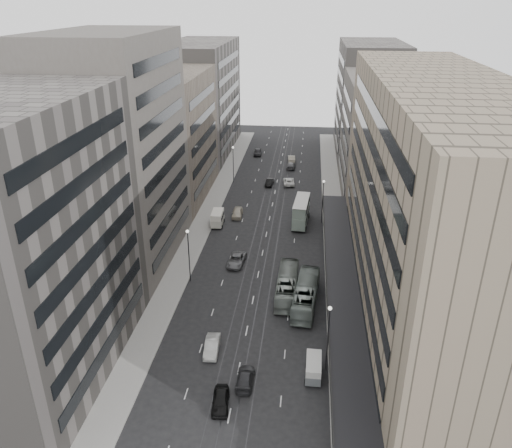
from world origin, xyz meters
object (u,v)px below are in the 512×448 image
at_px(sedan_0, 221,401).
at_px(sedan_1, 212,346).
at_px(bus_far, 287,285).
at_px(panel_van, 217,218).
at_px(bus_near, 306,294).
at_px(vw_microbus, 313,367).
at_px(sedan_2, 236,260).
at_px(double_decker, 301,211).

bearing_deg(sedan_0, sedan_1, 100.94).
distance_m(bus_far, panel_van, 25.91).
relative_size(bus_near, vw_microbus, 2.90).
relative_size(vw_microbus, sedan_2, 0.77).
relative_size(bus_near, sedan_1, 2.58).
bearing_deg(sedan_0, panel_van, 95.02).
bearing_deg(double_decker, sedan_0, -94.13).
distance_m(sedan_0, sedan_1, 8.78).
distance_m(panel_van, sedan_0, 44.36).
bearing_deg(sedan_1, sedan_0, -77.01).
relative_size(double_decker, sedan_1, 1.93).
bearing_deg(bus_far, sedan_1, 59.59).
bearing_deg(sedan_1, bus_near, 42.09).
xyz_separation_m(bus_far, sedan_0, (-5.65, -21.66, -0.86)).
relative_size(bus_near, panel_van, 2.66).
relative_size(vw_microbus, panel_van, 0.92).
relative_size(sedan_0, sedan_2, 0.82).
xyz_separation_m(bus_near, sedan_2, (-10.92, 10.19, -0.91)).
xyz_separation_m(double_decker, panel_van, (-15.09, -2.30, -1.04)).
bearing_deg(panel_van, bus_far, -60.04).
xyz_separation_m(bus_near, bus_far, (-2.65, 2.23, -0.05)).
height_order(panel_van, sedan_2, panel_van).
xyz_separation_m(vw_microbus, sedan_2, (-11.99, 24.17, -0.48)).
bearing_deg(bus_near, sedan_1, 50.90).
height_order(bus_far, panel_van, bus_far).
bearing_deg(sedan_2, bus_near, -38.84).
relative_size(bus_near, sedan_0, 2.75).
xyz_separation_m(bus_far, sedan_1, (-8.14, -13.24, -0.83)).
height_order(bus_far, sedan_0, bus_far).
relative_size(bus_far, panel_van, 2.58).
distance_m(vw_microbus, panel_van, 41.98).
bearing_deg(vw_microbus, bus_far, 103.93).
xyz_separation_m(sedan_0, sedan_2, (-2.63, 29.62, -0.00)).
height_order(sedan_0, sedan_1, sedan_1).
bearing_deg(double_decker, vw_microbus, -82.11).
bearing_deg(double_decker, bus_near, -82.62).
distance_m(bus_far, sedan_2, 11.52).
height_order(bus_near, sedan_2, bus_near).
height_order(vw_microbus, sedan_1, vw_microbus).
xyz_separation_m(vw_microbus, sedan_0, (-9.36, -5.45, -0.48)).
bearing_deg(panel_van, bus_near, -57.97).
distance_m(bus_near, double_decker, 26.53).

